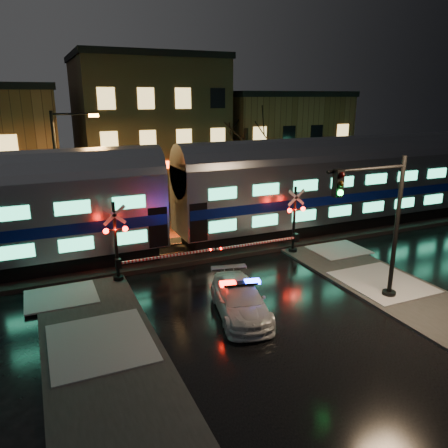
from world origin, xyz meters
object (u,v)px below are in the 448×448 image
(crossing_signal_right, at_px, (289,228))
(streetlight, at_px, (62,170))
(police_car, at_px, (240,300))
(crossing_signal_left, at_px, (125,249))
(traffic_light, at_px, (379,229))

(crossing_signal_right, bearing_deg, streetlight, 148.81)
(police_car, height_order, crossing_signal_left, crossing_signal_left)
(crossing_signal_right, xyz_separation_m, traffic_light, (0.17, -6.52, 1.75))
(streetlight, bearing_deg, crossing_signal_right, -31.19)
(crossing_signal_right, relative_size, traffic_light, 0.86)
(police_car, height_order, crossing_signal_right, crossing_signal_right)
(crossing_signal_left, bearing_deg, police_car, -56.11)
(traffic_light, distance_m, streetlight, 17.39)
(police_car, xyz_separation_m, crossing_signal_right, (5.56, 5.24, 0.90))
(police_car, bearing_deg, crossing_signal_left, 136.18)
(crossing_signal_right, xyz_separation_m, streetlight, (-11.07, 6.70, 2.92))
(crossing_signal_left, height_order, streetlight, streetlight)
(crossing_signal_right, distance_m, crossing_signal_left, 9.08)
(police_car, xyz_separation_m, streetlight, (-5.51, 11.94, 3.82))
(police_car, xyz_separation_m, traffic_light, (5.72, -1.28, 2.66))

